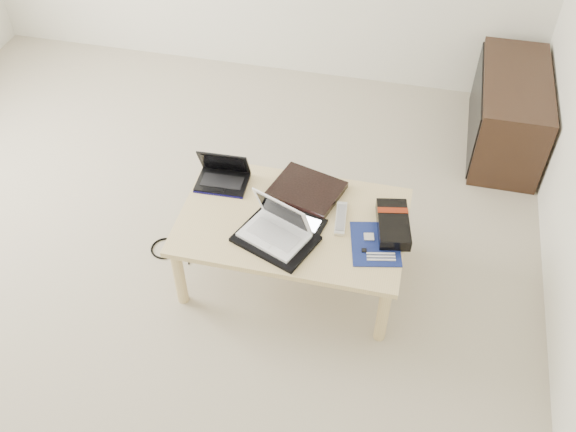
% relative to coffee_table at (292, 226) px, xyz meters
% --- Properties ---
extents(ground, '(4.00, 4.00, 0.00)m').
position_rel_coffee_table_xyz_m(ground, '(-0.71, -0.10, -0.35)').
color(ground, '#B9B096').
rests_on(ground, ground).
extents(coffee_table, '(1.10, 0.70, 0.40)m').
position_rel_coffee_table_xyz_m(coffee_table, '(0.00, 0.00, 0.00)').
color(coffee_table, '#DEC386').
rests_on(coffee_table, ground).
extents(media_cabinet, '(0.41, 0.90, 0.50)m').
position_rel_coffee_table_xyz_m(media_cabinet, '(1.07, 1.35, -0.10)').
color(media_cabinet, '#372216').
rests_on(media_cabinet, ground).
extents(book, '(0.40, 0.36, 0.03)m').
position_rel_coffee_table_xyz_m(book, '(0.03, 0.20, 0.07)').
color(book, black).
rests_on(book, coffee_table).
extents(netbook, '(0.27, 0.20, 0.18)m').
position_rel_coffee_table_xyz_m(netbook, '(-0.41, 0.19, 0.09)').
color(netbook, black).
rests_on(netbook, coffee_table).
extents(tablet, '(0.29, 0.24, 0.01)m').
position_rel_coffee_table_xyz_m(tablet, '(0.03, -0.04, 0.06)').
color(tablet, black).
rests_on(tablet, coffee_table).
extents(remote, '(0.07, 0.22, 0.02)m').
position_rel_coffee_table_xyz_m(remote, '(0.23, 0.05, 0.06)').
color(remote, silver).
rests_on(remote, coffee_table).
extents(neoprene_sleeve, '(0.43, 0.37, 0.02)m').
position_rel_coffee_table_xyz_m(neoprene_sleeve, '(-0.05, -0.15, 0.06)').
color(neoprene_sleeve, black).
rests_on(neoprene_sleeve, coffee_table).
extents(white_laptop, '(0.35, 0.31, 0.21)m').
position_rel_coffee_table_xyz_m(white_laptop, '(-0.05, -0.13, 0.11)').
color(white_laptop, white).
rests_on(white_laptop, neoprene_sleeve).
extents(motherboard, '(0.28, 0.32, 0.01)m').
position_rel_coffee_table_xyz_m(motherboard, '(0.42, -0.07, 0.05)').
color(motherboard, '#0B124B').
rests_on(motherboard, coffee_table).
extents(gpu_box, '(0.20, 0.31, 0.06)m').
position_rel_coffee_table_xyz_m(gpu_box, '(0.48, 0.05, 0.08)').
color(gpu_box, black).
rests_on(gpu_box, coffee_table).
extents(cable_coil, '(0.12, 0.12, 0.01)m').
position_rel_coffee_table_xyz_m(cable_coil, '(-0.05, 0.00, 0.05)').
color(cable_coil, black).
rests_on(cable_coil, coffee_table).
extents(floor_cable_coil, '(0.17, 0.17, 0.01)m').
position_rel_coffee_table_xyz_m(floor_cable_coil, '(-0.72, 0.01, -0.35)').
color(floor_cable_coil, black).
rests_on(floor_cable_coil, ground).
extents(floor_cable_trail, '(0.10, 0.30, 0.01)m').
position_rel_coffee_table_xyz_m(floor_cable_trail, '(-0.60, 0.08, -0.35)').
color(floor_cable_trail, black).
rests_on(floor_cable_trail, ground).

